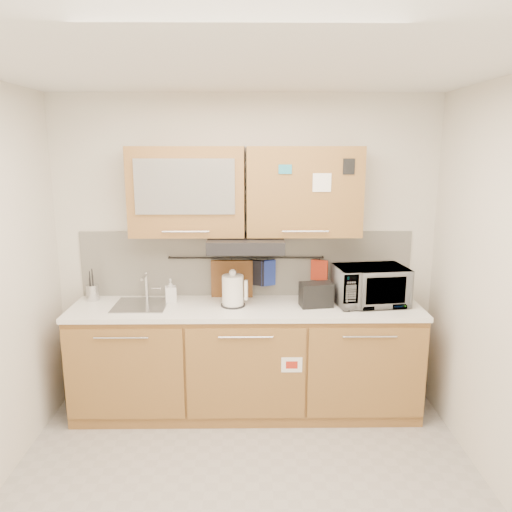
{
  "coord_description": "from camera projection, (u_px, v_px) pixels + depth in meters",
  "views": [
    {
      "loc": [
        0.04,
        -2.65,
        2.18
      ],
      "look_at": [
        0.08,
        1.05,
        1.36
      ],
      "focal_mm": 35.0,
      "sensor_mm": 36.0,
      "label": 1
    }
  ],
  "objects": [
    {
      "name": "dark_pouch",
      "position": [
        257.0,
        273.0,
        4.22
      ],
      "size": [
        0.14,
        0.09,
        0.21
      ],
      "primitive_type": "cube",
      "rotation": [
        0.0,
        0.0,
        -0.43
      ],
      "color": "black",
      "rests_on": "utensil_rail"
    },
    {
      "name": "range_hood",
      "position": [
        246.0,
        244.0,
        3.97
      ],
      "size": [
        0.6,
        0.46,
        0.1
      ],
      "primitive_type": "cube",
      "color": "black",
      "rests_on": "upper_cabinets"
    },
    {
      "name": "backsplash",
      "position": [
        246.0,
        264.0,
        4.25
      ],
      "size": [
        2.8,
        0.02,
        0.56
      ],
      "primitive_type": "cube",
      "color": "silver",
      "rests_on": "countertop"
    },
    {
      "name": "ceiling",
      "position": [
        243.0,
        60.0,
        2.5
      ],
      "size": [
        3.2,
        3.2,
        0.0
      ],
      "primitive_type": "plane",
      "rotation": [
        3.14,
        0.0,
        0.0
      ],
      "color": "white",
      "rests_on": "wall_back"
    },
    {
      "name": "kettle",
      "position": [
        233.0,
        291.0,
        4.0
      ],
      "size": [
        0.22,
        0.2,
        0.3
      ],
      "rotation": [
        0.0,
        0.0,
        -0.19
      ],
      "color": "white",
      "rests_on": "countertop"
    },
    {
      "name": "utensil_crock",
      "position": [
        93.0,
        292.0,
        4.16
      ],
      "size": [
        0.13,
        0.13,
        0.27
      ],
      "rotation": [
        0.0,
        0.0,
        0.33
      ],
      "color": "silver",
      "rests_on": "countertop"
    },
    {
      "name": "cutting_board",
      "position": [
        232.0,
        285.0,
        4.24
      ],
      "size": [
        0.35,
        0.04,
        0.43
      ],
      "primitive_type": "cube",
      "rotation": [
        0.0,
        0.0,
        -0.03
      ],
      "color": "brown",
      "rests_on": "utensil_rail"
    },
    {
      "name": "toaster",
      "position": [
        316.0,
        294.0,
        3.99
      ],
      "size": [
        0.27,
        0.19,
        0.19
      ],
      "rotation": [
        0.0,
        0.0,
        0.15
      ],
      "color": "black",
      "rests_on": "countertop"
    },
    {
      "name": "upper_cabinets",
      "position": [
        245.0,
        191.0,
        3.96
      ],
      "size": [
        1.82,
        0.37,
        0.7
      ],
      "color": "olive",
      "rests_on": "wall_back"
    },
    {
      "name": "base_cabinet",
      "position": [
        246.0,
        365.0,
        4.14
      ],
      "size": [
        2.8,
        0.64,
        0.88
      ],
      "color": "olive",
      "rests_on": "floor"
    },
    {
      "name": "wall_back",
      "position": [
        246.0,
        252.0,
        4.24
      ],
      "size": [
        3.2,
        0.0,
        3.2
      ],
      "primitive_type": "plane",
      "rotation": [
        1.57,
        0.0,
        0.0
      ],
      "color": "silver",
      "rests_on": "ground"
    },
    {
      "name": "oven_mitt",
      "position": [
        268.0,
        273.0,
        4.22
      ],
      "size": [
        0.13,
        0.08,
        0.22
      ],
      "primitive_type": "cube",
      "rotation": [
        0.0,
        0.0,
        0.42
      ],
      "color": "#203397",
      "rests_on": "utensil_rail"
    },
    {
      "name": "countertop",
      "position": [
        246.0,
        308.0,
        4.03
      ],
      "size": [
        2.82,
        0.62,
        0.04
      ],
      "primitive_type": "cube",
      "color": "white",
      "rests_on": "base_cabinet"
    },
    {
      "name": "pot_holder",
      "position": [
        319.0,
        270.0,
        4.22
      ],
      "size": [
        0.14,
        0.07,
        0.17
      ],
      "primitive_type": "cube",
      "rotation": [
        0.0,
        0.0,
        -0.34
      ],
      "color": "#AD2C17",
      "rests_on": "utensil_rail"
    },
    {
      "name": "floor",
      "position": [
        245.0,
        509.0,
        3.06
      ],
      "size": [
        3.2,
        3.2,
        0.0
      ],
      "primitive_type": "plane",
      "color": "#9E9993",
      "rests_on": "ground"
    },
    {
      "name": "sink",
      "position": [
        141.0,
        305.0,
        4.03
      ],
      "size": [
        0.42,
        0.4,
        0.26
      ],
      "color": "silver",
      "rests_on": "countertop"
    },
    {
      "name": "soap_bottle",
      "position": [
        171.0,
        291.0,
        4.1
      ],
      "size": [
        0.1,
        0.11,
        0.2
      ],
      "primitive_type": "imported",
      "rotation": [
        0.0,
        0.0,
        0.2
      ],
      "color": "#999999",
      "rests_on": "countertop"
    },
    {
      "name": "microwave",
      "position": [
        370.0,
        286.0,
        4.04
      ],
      "size": [
        0.61,
        0.45,
        0.31
      ],
      "primitive_type": "imported",
      "rotation": [
        0.0,
        0.0,
        0.13
      ],
      "color": "#999999",
      "rests_on": "countertop"
    },
    {
      "name": "utensil_rail",
      "position": [
        246.0,
        258.0,
        4.2
      ],
      "size": [
        1.3,
        0.02,
        0.02
      ],
      "primitive_type": "cylinder",
      "rotation": [
        0.0,
        1.57,
        0.0
      ],
      "color": "black",
      "rests_on": "backsplash"
    }
  ]
}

